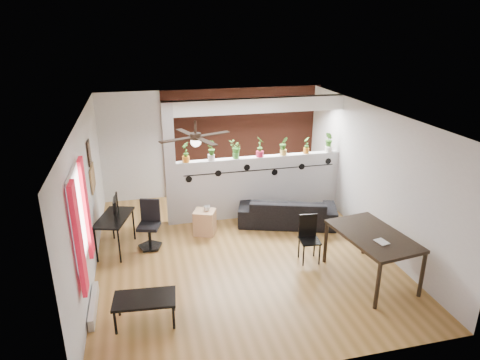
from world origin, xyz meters
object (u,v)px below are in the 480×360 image
object	(u,v)px
potted_plant_3	(260,146)
sofa	(287,211)
cube_shelf	(205,222)
dining_table	(373,239)
potted_plant_2	(236,149)
office_chair	(150,227)
potted_plant_6	(329,141)
potted_plant_5	(307,145)
ceiling_fan	(196,138)
potted_plant_1	(211,150)
potted_plant_0	(186,152)
folding_chair	(309,234)
potted_plant_4	(284,145)
coffee_table	(145,300)
cup	(207,208)
computer_desk	(114,220)

from	to	relation	value
potted_plant_3	sofa	world-z (taller)	potted_plant_3
cube_shelf	dining_table	size ratio (longest dim) A/B	0.31
potted_plant_2	dining_table	distance (m)	3.41
office_chair	potted_plant_6	bearing A→B (deg)	13.14
potted_plant_5	ceiling_fan	bearing A→B (deg)	-145.85
sofa	potted_plant_1	bearing A→B (deg)	-3.55
potted_plant_3	sofa	bearing A→B (deg)	-53.31
potted_plant_0	folding_chair	xyz separation A→B (m)	(1.90, -2.06, -1.07)
potted_plant_1	office_chair	distance (m)	2.02
cube_shelf	potted_plant_6	bearing A→B (deg)	35.10
ceiling_fan	potted_plant_4	world-z (taller)	ceiling_fan
coffee_table	potted_plant_4	bearing A→B (deg)	45.35
potted_plant_2	potted_plant_4	bearing A→B (deg)	0.00
potted_plant_1	cube_shelf	bearing A→B (deg)	-113.19
potted_plant_4	potted_plant_6	world-z (taller)	potted_plant_6
potted_plant_1	sofa	size ratio (longest dim) A/B	0.21
potted_plant_2	potted_plant_3	xyz separation A→B (m)	(0.53, 0.00, 0.03)
cup	dining_table	bearing A→B (deg)	-43.45
cube_shelf	potted_plant_0	bearing A→B (deg)	134.65
computer_desk	cube_shelf	bearing A→B (deg)	9.38
folding_chair	coffee_table	world-z (taller)	folding_chair
cup	dining_table	xyz separation A→B (m)	(2.37, -2.25, 0.18)
dining_table	potted_plant_2	bearing A→B (deg)	119.39
ceiling_fan	potted_plant_2	bearing A→B (deg)	59.19
potted_plant_1	cube_shelf	size ratio (longest dim) A/B	0.81
potted_plant_6	potted_plant_2	bearing A→B (deg)	180.00
dining_table	ceiling_fan	bearing A→B (deg)	158.14
sofa	potted_plant_6	bearing A→B (deg)	-133.95
potted_plant_5	office_chair	world-z (taller)	potted_plant_5
cube_shelf	office_chair	bearing A→B (deg)	-141.93
computer_desk	folding_chair	xyz separation A→B (m)	(3.37, -1.14, -0.12)
potted_plant_1	potted_plant_3	bearing A→B (deg)	0.00
potted_plant_6	dining_table	bearing A→B (deg)	-99.53
potted_plant_2	coffee_table	bearing A→B (deg)	-123.18
potted_plant_4	potted_plant_3	bearing A→B (deg)	180.00
potted_plant_2	folding_chair	distance (m)	2.46
potted_plant_5	folding_chair	size ratio (longest dim) A/B	0.43
ceiling_fan	cup	bearing A→B (deg)	74.43
dining_table	potted_plant_1	bearing A→B (deg)	126.72
potted_plant_3	potted_plant_5	bearing A→B (deg)	0.00
potted_plant_3	sofa	xyz separation A→B (m)	(0.45, -0.60, -1.30)
sofa	cube_shelf	xyz separation A→B (m)	(-1.77, -0.04, -0.03)
potted_plant_5	potted_plant_0	bearing A→B (deg)	180.00
potted_plant_3	potted_plant_5	world-z (taller)	potted_plant_3
potted_plant_2	coffee_table	world-z (taller)	potted_plant_2
ceiling_fan	potted_plant_0	size ratio (longest dim) A/B	2.85
potted_plant_1	potted_plant_6	bearing A→B (deg)	0.00
potted_plant_6	sofa	world-z (taller)	potted_plant_6
potted_plant_0	potted_plant_6	xyz separation A→B (m)	(3.16, 0.00, 0.01)
potted_plant_4	potted_plant_0	bearing A→B (deg)	180.00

